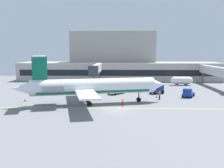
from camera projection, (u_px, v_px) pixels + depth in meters
ground at (118, 110)px, 41.81m from camera, size 120.00×120.00×0.11m
terminal_building at (117, 62)px, 88.91m from camera, size 68.46×15.57×16.86m
jet_bridge_west at (216, 71)px, 67.80m from camera, size 2.40×22.95×5.80m
jet_bridge_east at (96, 69)px, 70.68m from camera, size 2.40×19.50×6.26m
regional_jet at (91, 87)px, 46.23m from camera, size 28.56×21.55×9.02m
baggage_tug at (188, 93)px, 53.70m from camera, size 3.34×4.00×1.89m
pushback_tractor at (118, 89)px, 57.83m from camera, size 4.02×4.31×2.26m
belt_loader at (158, 90)px, 57.99m from camera, size 3.55×3.00×2.07m
fuel_tank at (182, 80)px, 73.03m from camera, size 6.37×2.52×2.49m
marshaller at (160, 95)px, 50.60m from camera, size 0.67×0.63×1.89m
safety_cone_alpha at (157, 96)px, 53.33m from camera, size 0.47×0.47×0.55m
safety_cone_bravo at (25, 100)px, 49.11m from camera, size 0.47×0.47×0.55m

